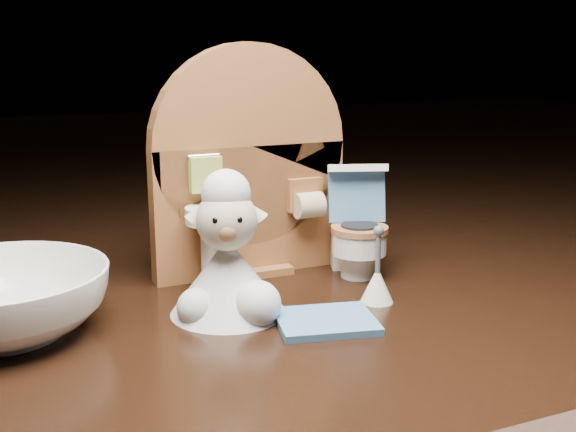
# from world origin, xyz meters

# --- Properties ---
(backdrop_panel) EXTENTS (0.13, 0.05, 0.15)m
(backdrop_panel) POSITION_xyz_m (-0.00, 0.06, 0.07)
(backdrop_panel) COLOR brown
(backdrop_panel) RESTS_ON ground
(toy_toilet) EXTENTS (0.04, 0.05, 0.07)m
(toy_toilet) POSITION_xyz_m (0.06, 0.03, 0.03)
(toy_toilet) COLOR white
(toy_toilet) RESTS_ON ground
(bath_mat) EXTENTS (0.06, 0.05, 0.00)m
(bath_mat) POSITION_xyz_m (0.00, -0.04, 0.00)
(bath_mat) COLOR teal
(bath_mat) RESTS_ON ground
(toilet_brush) EXTENTS (0.02, 0.02, 0.05)m
(toilet_brush) POSITION_xyz_m (0.05, -0.02, 0.01)
(toilet_brush) COLOR white
(toilet_brush) RESTS_ON ground
(plush_lamb) EXTENTS (0.07, 0.07, 0.09)m
(plush_lamb) POSITION_xyz_m (-0.04, -0.00, 0.03)
(plush_lamb) COLOR silver
(plush_lamb) RESTS_ON ground
(ceramic_bowl) EXTENTS (0.14, 0.14, 0.04)m
(ceramic_bowl) POSITION_xyz_m (-0.16, 0.02, 0.02)
(ceramic_bowl) COLOR white
(ceramic_bowl) RESTS_ON ground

